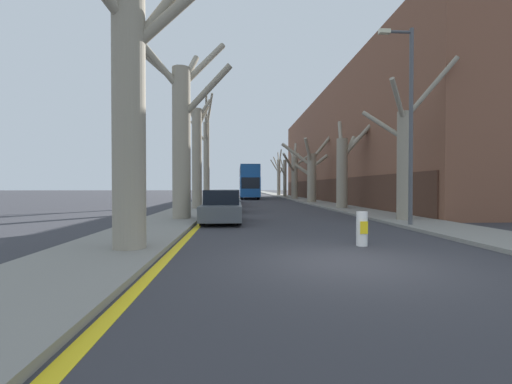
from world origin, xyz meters
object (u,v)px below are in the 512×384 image
(parked_car_0, at_px, (222,207))
(street_tree_right_3, at_px, (294,174))
(street_tree_right_2, at_px, (311,172))
(street_tree_right_5, at_px, (279,174))
(lamp_post, at_px, (409,117))
(street_tree_left_0, at_px, (130,91))
(street_tree_left_1, at_px, (182,129))
(street_tree_right_1, at_px, (344,167))
(street_tree_left_3, at_px, (206,154))
(street_tree_right_4, at_px, (285,177))
(parked_car_2, at_px, (228,198))
(parked_car_1, at_px, (226,201))
(double_decker_bus, at_px, (249,180))
(parked_car_3, at_px, (230,197))
(traffic_bollard, at_px, (362,229))
(street_tree_left_2, at_px, (197,153))
(street_tree_right_0, at_px, (404,157))

(parked_car_0, bearing_deg, street_tree_right_3, 73.73)
(street_tree_right_2, bearing_deg, street_tree_right_5, 89.49)
(lamp_post, bearing_deg, street_tree_left_0, -153.23)
(street_tree_left_1, distance_m, street_tree_right_1, 12.89)
(street_tree_left_3, height_order, street_tree_right_4, street_tree_left_3)
(parked_car_2, bearing_deg, street_tree_right_1, -25.25)
(street_tree_left_1, distance_m, street_tree_right_5, 46.01)
(street_tree_left_3, relative_size, street_tree_right_1, 1.53)
(parked_car_1, bearing_deg, double_decker_bus, 84.50)
(parked_car_3, distance_m, traffic_bollard, 24.80)
(street_tree_left_2, height_order, lamp_post, street_tree_left_2)
(street_tree_left_0, xyz_separation_m, street_tree_left_3, (-0.14, 22.51, 0.57))
(street_tree_right_3, xyz_separation_m, street_tree_right_5, (0.19, 18.10, 0.57))
(street_tree_right_3, bearing_deg, street_tree_left_2, -118.04)
(street_tree_left_3, relative_size, parked_car_1, 2.48)
(street_tree_left_2, height_order, double_decker_bus, street_tree_left_2)
(street_tree_right_5, xyz_separation_m, parked_car_2, (-8.23, -33.26, -3.20))
(street_tree_left_2, xyz_separation_m, traffic_bollard, (6.22, -14.94, -3.52))
(street_tree_right_2, relative_size, parked_car_3, 1.53)
(street_tree_right_4, xyz_separation_m, lamp_post, (-0.58, -39.05, 1.28))
(street_tree_right_5, height_order, traffic_bollard, street_tree_right_5)
(street_tree_right_4, bearing_deg, street_tree_left_0, -102.81)
(parked_car_3, bearing_deg, traffic_bollard, -80.49)
(street_tree_right_0, bearing_deg, street_tree_left_0, -146.71)
(street_tree_left_3, bearing_deg, street_tree_right_1, -33.58)
(street_tree_left_1, height_order, lamp_post, street_tree_left_1)
(street_tree_left_2, distance_m, double_decker_bus, 22.89)
(traffic_bollard, bearing_deg, street_tree_left_0, -173.30)
(street_tree_right_4, xyz_separation_m, double_decker_bus, (-5.70, -5.72, -0.63))
(street_tree_left_3, xyz_separation_m, double_decker_bus, (4.40, 15.55, -2.04))
(street_tree_right_4, height_order, parked_car_1, street_tree_right_4)
(street_tree_right_5, xyz_separation_m, parked_car_3, (-8.23, -27.64, -3.22))
(street_tree_left_3, bearing_deg, lamp_post, -61.85)
(street_tree_left_2, distance_m, street_tree_right_5, 38.57)
(street_tree_left_2, xyz_separation_m, street_tree_right_2, (10.10, 9.08, -0.97))
(street_tree_right_3, distance_m, street_tree_right_4, 9.06)
(street_tree_right_5, height_order, lamp_post, street_tree_right_5)
(street_tree_right_0, xyz_separation_m, traffic_bollard, (-4.18, -5.98, -2.51))
(street_tree_right_2, relative_size, lamp_post, 0.89)
(lamp_post, relative_size, traffic_bollard, 8.36)
(street_tree_right_5, xyz_separation_m, traffic_bollard, (-4.13, -52.10, -3.38))
(street_tree_right_4, relative_size, parked_car_1, 1.51)
(street_tree_right_4, bearing_deg, parked_car_3, -113.40)
(street_tree_right_0, height_order, double_decker_bus, street_tree_right_0)
(street_tree_left_3, xyz_separation_m, traffic_bollard, (6.15, -21.80, -4.05))
(parked_car_1, relative_size, lamp_post, 0.52)
(parked_car_1, bearing_deg, street_tree_right_0, -40.07)
(street_tree_left_2, height_order, parked_car_3, street_tree_left_2)
(street_tree_left_2, relative_size, street_tree_right_2, 1.23)
(street_tree_left_2, relative_size, parked_car_1, 2.12)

